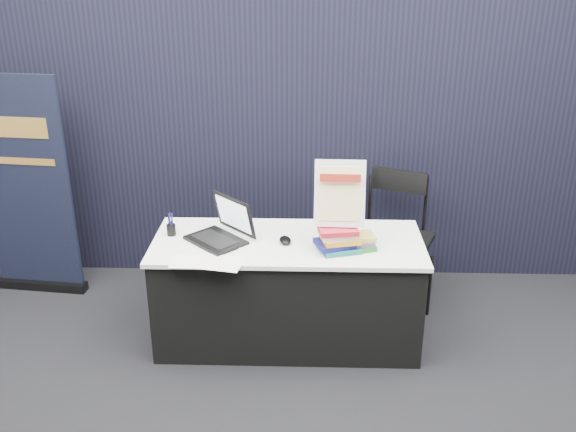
# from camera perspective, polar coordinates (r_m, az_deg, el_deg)

# --- Properties ---
(floor) EXTENTS (8.00, 8.00, 0.00)m
(floor) POSITION_cam_1_polar(r_m,az_deg,el_deg) (4.18, -0.25, -14.81)
(floor) COLOR black
(floor) RESTS_ON ground
(wall_back) EXTENTS (8.00, 0.02, 3.50)m
(wall_back) POSITION_cam_1_polar(r_m,az_deg,el_deg) (7.36, 0.85, 16.51)
(wall_back) COLOR #B1AFA7
(wall_back) RESTS_ON floor
(drape_partition) EXTENTS (6.00, 0.08, 2.40)m
(drape_partition) POSITION_cam_1_polar(r_m,az_deg,el_deg) (5.10, 0.36, 7.39)
(drape_partition) COLOR black
(drape_partition) RESTS_ON floor
(display_table) EXTENTS (1.80, 0.75, 0.75)m
(display_table) POSITION_cam_1_polar(r_m,az_deg,el_deg) (4.44, -0.01, -6.60)
(display_table) COLOR black
(display_table) RESTS_ON floor
(laptop) EXTENTS (0.46, 0.52, 0.28)m
(laptop) POSITION_cam_1_polar(r_m,az_deg,el_deg) (4.30, -6.37, -1.21)
(laptop) COLOR black
(laptop) RESTS_ON display_table
(mouse) EXTENTS (0.10, 0.14, 0.04)m
(mouse) POSITION_cam_1_polar(r_m,az_deg,el_deg) (4.23, -0.25, -2.16)
(mouse) COLOR black
(mouse) RESTS_ON display_table
(brochure_left) EXTENTS (0.26, 0.19, 0.00)m
(brochure_left) POSITION_cam_1_polar(r_m,az_deg,el_deg) (4.03, -8.58, -4.04)
(brochure_left) COLOR white
(brochure_left) RESTS_ON display_table
(brochure_mid) EXTENTS (0.34, 0.27, 0.00)m
(brochure_mid) POSITION_cam_1_polar(r_m,az_deg,el_deg) (4.00, -6.21, -4.14)
(brochure_mid) COLOR white
(brochure_mid) RESTS_ON display_table
(brochure_right) EXTENTS (0.40, 0.34, 0.00)m
(brochure_right) POSITION_cam_1_polar(r_m,az_deg,el_deg) (4.28, -4.02, -2.18)
(brochure_right) COLOR white
(brochure_right) RESTS_ON display_table
(pen_cup) EXTENTS (0.08, 0.08, 0.08)m
(pen_cup) POSITION_cam_1_polar(r_m,az_deg,el_deg) (4.41, -10.33, -1.21)
(pen_cup) COLOR black
(pen_cup) RESTS_ON display_table
(book_stack_tall) EXTENTS (0.28, 0.24, 0.16)m
(book_stack_tall) POSITION_cam_1_polar(r_m,az_deg,el_deg) (4.12, 4.51, -2.00)
(book_stack_tall) COLOR #175A5A
(book_stack_tall) RESTS_ON display_table
(book_stack_short) EXTENTS (0.25, 0.21, 0.09)m
(book_stack_short) POSITION_cam_1_polar(r_m,az_deg,el_deg) (4.17, 6.19, -2.28)
(book_stack_short) COLOR #1D6E23
(book_stack_short) RESTS_ON display_table
(info_sign) EXTENTS (0.32, 0.16, 0.44)m
(info_sign) POSITION_cam_1_polar(r_m,az_deg,el_deg) (4.03, 4.62, 1.93)
(info_sign) COLOR black
(info_sign) RESTS_ON book_stack_tall
(pullup_banner) EXTENTS (0.74, 0.18, 1.73)m
(pullup_banner) POSITION_cam_1_polar(r_m,az_deg,el_deg) (5.30, -22.00, 1.35)
(pullup_banner) COLOR black
(pullup_banner) RESTS_ON floor
(stacking_chair) EXTENTS (0.59, 0.61, 1.00)m
(stacking_chair) POSITION_cam_1_polar(r_m,az_deg,el_deg) (4.93, 9.83, -1.49)
(stacking_chair) COLOR black
(stacking_chair) RESTS_ON floor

